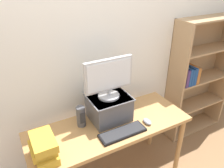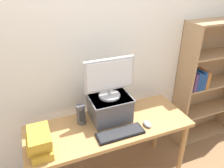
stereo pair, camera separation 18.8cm
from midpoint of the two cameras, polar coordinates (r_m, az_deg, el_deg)
back_wall at (r=2.12m, az=-8.59°, el=7.70°), size 7.00×0.08×2.60m
desk at (r=2.11m, az=-3.18°, el=-12.54°), size 1.52×0.57×0.74m
bookshelf_unit at (r=2.97m, az=19.60°, el=1.64°), size 0.88×0.28×1.54m
riser_box at (r=2.07m, az=-3.44°, el=-6.05°), size 0.38×0.34×0.24m
computer_monitor at (r=1.92m, az=-3.68°, el=1.59°), size 0.46×0.20×0.37m
keyboard at (r=1.95m, az=-0.01°, el=-12.68°), size 0.42×0.15×0.02m
computer_mouse at (r=2.08m, az=6.60°, el=-9.78°), size 0.06×0.10×0.04m
book_stack at (r=1.80m, az=-20.39°, el=-15.54°), size 0.18×0.27×0.19m
desk_speaker at (r=2.03m, az=-10.78°, el=-8.43°), size 0.08×0.09×0.20m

